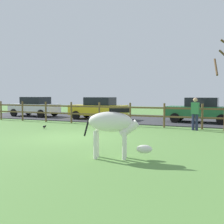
{
  "coord_description": "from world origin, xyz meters",
  "views": [
    {
      "loc": [
        6.07,
        -9.59,
        1.78
      ],
      "look_at": [
        1.4,
        1.11,
        1.04
      ],
      "focal_mm": 43.39,
      "sensor_mm": 36.0,
      "label": 1
    }
  ],
  "objects_px": {
    "parked_car_green": "(200,110)",
    "visitor_near_fence": "(195,112)",
    "crow_on_grass": "(44,127)",
    "parked_car_yellow": "(99,108)",
    "parked_car_white": "(35,106)",
    "zebra": "(113,126)"
  },
  "relations": [
    {
      "from": "parked_car_yellow",
      "to": "visitor_near_fence",
      "type": "relative_size",
      "value": 2.49
    },
    {
      "from": "parked_car_yellow",
      "to": "parked_car_green",
      "type": "height_order",
      "value": "same"
    },
    {
      "from": "parked_car_yellow",
      "to": "visitor_near_fence",
      "type": "xyz_separation_m",
      "value": [
        6.98,
        -3.23,
        0.06
      ]
    },
    {
      "from": "crow_on_grass",
      "to": "parked_car_green",
      "type": "distance_m",
      "value": 9.54
    },
    {
      "from": "crow_on_grass",
      "to": "parked_car_white",
      "type": "relative_size",
      "value": 0.05
    },
    {
      "from": "parked_car_yellow",
      "to": "parked_car_green",
      "type": "relative_size",
      "value": 1.01
    },
    {
      "from": "parked_car_green",
      "to": "visitor_near_fence",
      "type": "height_order",
      "value": "visitor_near_fence"
    },
    {
      "from": "parked_car_green",
      "to": "parked_car_white",
      "type": "relative_size",
      "value": 1.0
    },
    {
      "from": "zebra",
      "to": "parked_car_green",
      "type": "distance_m",
      "value": 10.92
    },
    {
      "from": "zebra",
      "to": "parked_car_green",
      "type": "xyz_separation_m",
      "value": [
        1.25,
        10.85,
        -0.08
      ]
    },
    {
      "from": "crow_on_grass",
      "to": "parked_car_green",
      "type": "relative_size",
      "value": 0.05
    },
    {
      "from": "parked_car_white",
      "to": "parked_car_yellow",
      "type": "bearing_deg",
      "value": -1.97
    },
    {
      "from": "parked_car_white",
      "to": "visitor_near_fence",
      "type": "xyz_separation_m",
      "value": [
        12.86,
        -3.43,
        0.06
      ]
    },
    {
      "from": "parked_car_yellow",
      "to": "parked_car_green",
      "type": "xyz_separation_m",
      "value": [
        6.86,
        0.48,
        0.0
      ]
    },
    {
      "from": "parked_car_green",
      "to": "visitor_near_fence",
      "type": "distance_m",
      "value": 3.71
    },
    {
      "from": "zebra",
      "to": "parked_car_green",
      "type": "height_order",
      "value": "parked_car_green"
    },
    {
      "from": "parked_car_yellow",
      "to": "parked_car_green",
      "type": "bearing_deg",
      "value": 4.01
    },
    {
      "from": "parked_car_yellow",
      "to": "visitor_near_fence",
      "type": "bearing_deg",
      "value": -24.82
    },
    {
      "from": "crow_on_grass",
      "to": "parked_car_yellow",
      "type": "xyz_separation_m",
      "value": [
        0.28,
        5.81,
        0.72
      ]
    },
    {
      "from": "parked_car_white",
      "to": "zebra",
      "type": "bearing_deg",
      "value": -42.63
    },
    {
      "from": "zebra",
      "to": "parked_car_yellow",
      "type": "bearing_deg",
      "value": 118.4
    },
    {
      "from": "crow_on_grass",
      "to": "visitor_near_fence",
      "type": "bearing_deg",
      "value": 19.55
    }
  ]
}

